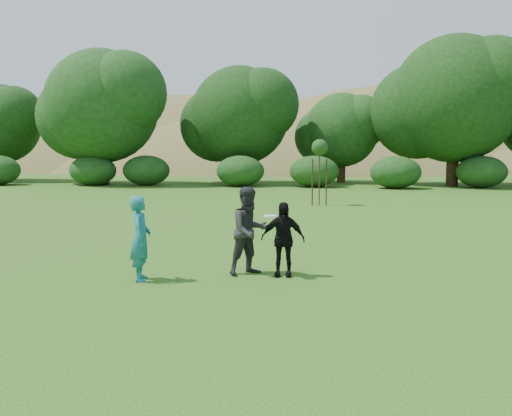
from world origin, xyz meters
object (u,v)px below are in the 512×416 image
at_px(player_teal, 140,238).
at_px(player_grey, 250,231).
at_px(sapling, 320,149).
at_px(player_black, 283,239).

relative_size(player_teal, player_grey, 0.92).
relative_size(player_teal, sapling, 0.56).
height_order(player_black, sapling, sapling).
xyz_separation_m(player_black, sapling, (0.70, 13.80, 1.69)).
distance_m(player_teal, player_grey, 2.11).
height_order(player_teal, player_black, player_teal).
height_order(player_teal, sapling, sapling).
bearing_deg(player_black, sapling, 87.65).
relative_size(player_grey, sapling, 0.61).
bearing_deg(sapling, player_teal, -102.94).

